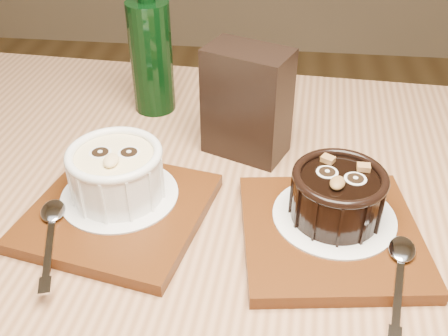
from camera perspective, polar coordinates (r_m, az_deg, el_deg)
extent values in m
cube|color=#90613F|center=(0.57, 0.38, -8.86)|extent=(1.24, 0.87, 0.04)
cylinder|color=#90613F|center=(1.24, -22.77, -6.22)|extent=(0.06, 0.06, 0.71)
cube|color=#55290E|center=(0.59, -11.39, -4.69)|extent=(0.21, 0.21, 0.01)
cylinder|color=white|center=(0.60, -11.27, -2.86)|extent=(0.13, 0.13, 0.00)
cylinder|color=white|center=(0.58, -11.57, -0.80)|extent=(0.10, 0.10, 0.05)
cylinder|color=#F1D893|center=(0.57, -11.86, 1.20)|extent=(0.08, 0.08, 0.00)
torus|color=white|center=(0.56, -11.91, 1.50)|extent=(0.10, 0.10, 0.01)
cylinder|color=black|center=(0.57, -13.33, 1.70)|extent=(0.02, 0.02, 0.00)
cylinder|color=black|center=(0.56, -10.31, 1.72)|extent=(0.02, 0.02, 0.00)
ellipsoid|color=#E8C587|center=(0.55, -12.20, 0.81)|extent=(0.02, 0.03, 0.01)
cube|color=#55290E|center=(0.56, 11.50, -7.04)|extent=(0.20, 0.20, 0.01)
cylinder|color=white|center=(0.57, 11.89, -5.13)|extent=(0.13, 0.13, 0.00)
cylinder|color=black|center=(0.55, 12.20, -3.16)|extent=(0.09, 0.09, 0.05)
cylinder|color=black|center=(0.54, 12.51, -1.24)|extent=(0.08, 0.08, 0.00)
torus|color=black|center=(0.54, 12.56, -0.94)|extent=(0.10, 0.10, 0.01)
cylinder|color=black|center=(0.54, 11.17, -0.39)|extent=(0.02, 0.02, 0.00)
cylinder|color=black|center=(0.54, 14.13, -1.08)|extent=(0.02, 0.02, 0.00)
ellipsoid|color=brown|center=(0.52, 12.25, -1.59)|extent=(0.02, 0.03, 0.01)
cube|color=brown|center=(0.56, 11.24, 0.95)|extent=(0.02, 0.02, 0.01)
cube|color=brown|center=(0.55, 14.95, 0.08)|extent=(0.01, 0.01, 0.01)
cube|color=black|center=(0.65, 2.52, 7.09)|extent=(0.12, 0.09, 0.14)
cylinder|color=black|center=(0.75, -7.90, 11.79)|extent=(0.06, 0.06, 0.16)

